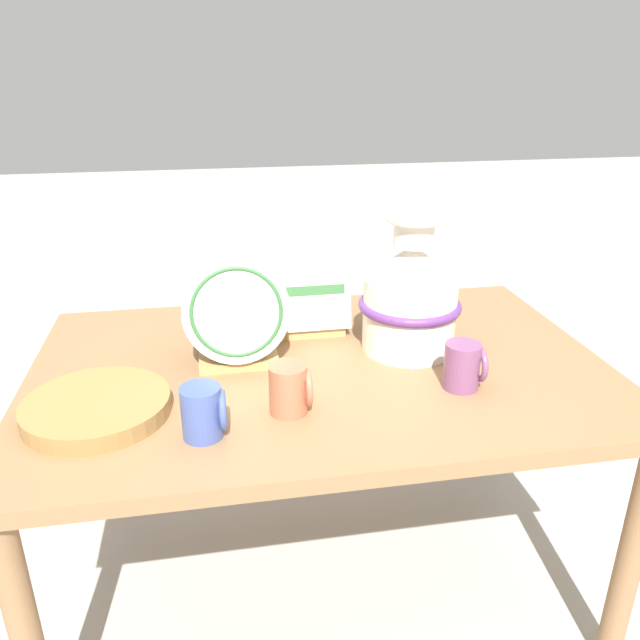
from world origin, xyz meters
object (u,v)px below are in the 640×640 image
(mug_terracotta_glaze, at_px, (291,389))
(mug_cobalt_glaze, at_px, (204,412))
(ceramic_vase, at_px, (410,295))
(dish_rack_round_plates, at_px, (236,314))
(mug_plum_glaze, at_px, (464,366))
(wicker_charger_stack, at_px, (97,407))
(dish_rack_square_plates, at_px, (305,296))

(mug_terracotta_glaze, height_order, mug_cobalt_glaze, same)
(ceramic_vase, bearing_deg, dish_rack_round_plates, 179.09)
(dish_rack_round_plates, bearing_deg, mug_plum_glaze, -24.94)
(mug_cobalt_glaze, bearing_deg, mug_terracotta_glaze, 19.00)
(ceramic_vase, xyz_separation_m, mug_plum_glaze, (0.06, -0.21, -0.09))
(wicker_charger_stack, xyz_separation_m, mug_cobalt_glaze, (0.21, -0.11, 0.03))
(dish_rack_square_plates, xyz_separation_m, mug_terracotta_glaze, (-0.10, -0.42, -0.04))
(ceramic_vase, relative_size, mug_cobalt_glaze, 3.27)
(dish_rack_square_plates, height_order, wicker_charger_stack, dish_rack_square_plates)
(dish_rack_square_plates, bearing_deg, wicker_charger_stack, -142.92)
(dish_rack_square_plates, height_order, mug_cobalt_glaze, dish_rack_square_plates)
(mug_plum_glaze, bearing_deg, dish_rack_round_plates, 155.06)
(ceramic_vase, height_order, mug_plum_glaze, ceramic_vase)
(dish_rack_round_plates, height_order, mug_cobalt_glaze, dish_rack_round_plates)
(dish_rack_round_plates, relative_size, dish_rack_square_plates, 1.14)
(dish_rack_round_plates, xyz_separation_m, wicker_charger_stack, (-0.29, -0.20, -0.10))
(mug_terracotta_glaze, bearing_deg, dish_rack_square_plates, 77.07)
(ceramic_vase, bearing_deg, mug_plum_glaze, -75.06)
(dish_rack_round_plates, height_order, mug_terracotta_glaze, dish_rack_round_plates)
(dish_rack_square_plates, height_order, mug_plum_glaze, dish_rack_square_plates)
(ceramic_vase, xyz_separation_m, dish_rack_round_plates, (-0.42, 0.01, -0.02))
(wicker_charger_stack, height_order, mug_cobalt_glaze, mug_cobalt_glaze)
(dish_rack_round_plates, xyz_separation_m, mug_terracotta_glaze, (0.09, -0.26, -0.07))
(dish_rack_square_plates, distance_m, mug_terracotta_glaze, 0.43)
(mug_terracotta_glaze, relative_size, mug_plum_glaze, 1.00)
(ceramic_vase, distance_m, wicker_charger_stack, 0.75)
(mug_terracotta_glaze, relative_size, mug_cobalt_glaze, 1.00)
(dish_rack_round_plates, relative_size, mug_terracotta_glaze, 2.55)
(dish_rack_square_plates, xyz_separation_m, mug_cobalt_glaze, (-0.27, -0.48, -0.04))
(wicker_charger_stack, bearing_deg, dish_rack_square_plates, 37.08)
(ceramic_vase, distance_m, mug_cobalt_glaze, 0.59)
(wicker_charger_stack, distance_m, mug_terracotta_glaze, 0.39)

